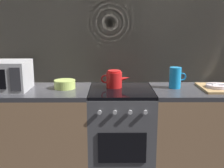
# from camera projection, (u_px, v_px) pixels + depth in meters

# --- Properties ---
(back_wall) EXTENTS (3.60, 0.05, 2.40)m
(back_wall) POSITION_uv_depth(u_px,v_px,m) (120.00, 53.00, 2.80)
(back_wall) COLOR #A39989
(back_wall) RESTS_ON ground_plane
(counter_left) EXTENTS (1.20, 0.60, 0.90)m
(counter_left) POSITION_uv_depth(u_px,v_px,m) (28.00, 134.00, 2.65)
(counter_left) COLOR #997251
(counter_left) RESTS_ON ground_plane
(stove_unit) EXTENTS (0.60, 0.63, 0.90)m
(stove_unit) POSITION_uv_depth(u_px,v_px,m) (121.00, 134.00, 2.65)
(stove_unit) COLOR #4C4C51
(stove_unit) RESTS_ON ground_plane
(counter_right) EXTENTS (1.20, 0.60, 0.90)m
(counter_right) POSITION_uv_depth(u_px,v_px,m) (213.00, 134.00, 2.66)
(counter_right) COLOR #997251
(counter_right) RESTS_ON ground_plane
(microwave) EXTENTS (0.46, 0.35, 0.27)m
(microwave) POSITION_uv_depth(u_px,v_px,m) (3.00, 76.00, 2.50)
(microwave) COLOR #B2B2B7
(microwave) RESTS_ON counter_left
(kettle) EXTENTS (0.28, 0.15, 0.17)m
(kettle) POSITION_uv_depth(u_px,v_px,m) (114.00, 79.00, 2.61)
(kettle) COLOR red
(kettle) RESTS_ON stove_unit
(mixing_bowl) EXTENTS (0.20, 0.20, 0.08)m
(mixing_bowl) POSITION_uv_depth(u_px,v_px,m) (65.00, 84.00, 2.58)
(mixing_bowl) COLOR #B7D166
(mixing_bowl) RESTS_ON counter_left
(pitcher) EXTENTS (0.16, 0.11, 0.20)m
(pitcher) POSITION_uv_depth(u_px,v_px,m) (175.00, 78.00, 2.58)
(pitcher) COLOR #198CD8
(pitcher) RESTS_ON counter_right
(dish_pile) EXTENTS (0.30, 0.40, 0.06)m
(dish_pile) POSITION_uv_depth(u_px,v_px,m) (217.00, 87.00, 2.55)
(dish_pile) COLOR tan
(dish_pile) RESTS_ON counter_right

